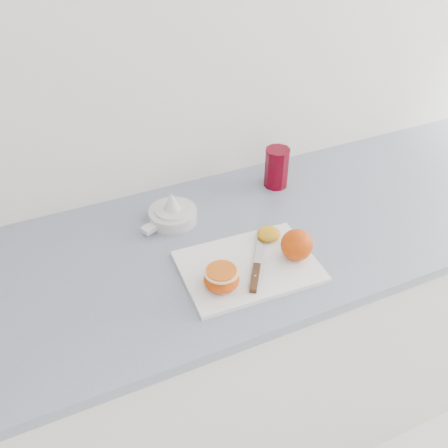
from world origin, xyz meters
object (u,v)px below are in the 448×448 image
object	(u,v)px
half_orange	(221,278)
citrus_juicer	(172,213)
red_tumbler	(277,169)
counter	(254,337)
cutting_board	(249,266)

from	to	relation	value
half_orange	citrus_juicer	bearing A→B (deg)	92.38
red_tumbler	citrus_juicer	bearing A→B (deg)	-173.62
half_orange	counter	bearing A→B (deg)	41.18
counter	citrus_juicer	distance (m)	0.53
counter	cutting_board	distance (m)	0.48
counter	half_orange	world-z (taller)	half_orange
counter	red_tumbler	size ratio (longest dim) A/B	20.82
cutting_board	red_tumbler	xyz separation A→B (m)	(0.24, 0.30, 0.05)
half_orange	cutting_board	bearing A→B (deg)	24.00
counter	citrus_juicer	xyz separation A→B (m)	(-0.20, 0.13, 0.47)
cutting_board	citrus_juicer	size ratio (longest dim) A/B	1.96
half_orange	red_tumbler	world-z (taller)	red_tumbler
cutting_board	counter	bearing A→B (deg)	51.82
counter	cutting_board	world-z (taller)	cutting_board
cutting_board	red_tumbler	size ratio (longest dim) A/B	2.68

